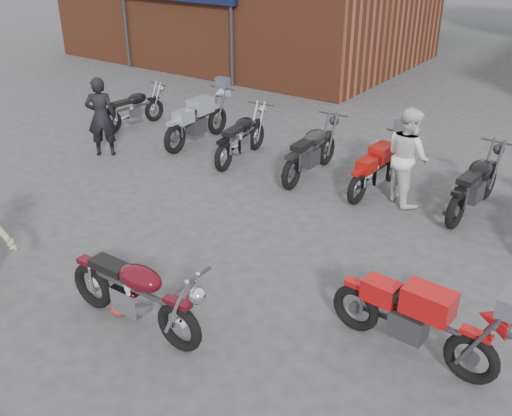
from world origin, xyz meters
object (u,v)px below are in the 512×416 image
Objects in this scene: person_light at (407,156)px; row_bike_3 at (311,148)px; row_bike_1 at (198,117)px; row_bike_0 at (134,106)px; sportbike at (416,315)px; helmet at (120,306)px; person_dark at (101,117)px; row_bike_2 at (242,134)px; vintage_motorcycle at (134,288)px; row_bike_4 at (378,165)px; row_bike_5 at (476,181)px.

person_light is 0.86× the size of row_bike_3.
person_light is at bearing -94.21° from row_bike_3.
row_bike_1 is 1.04× the size of row_bike_3.
row_bike_0 is 5.16m from row_bike_3.
sportbike reaches higher than helmet.
person_dark reaches higher than row_bike_1.
sportbike reaches higher than row_bike_2.
row_bike_2 is at bearing 148.13° from sportbike.
row_bike_2 is (-2.36, 5.38, -0.03)m from vintage_motorcycle.
person_light is 0.83× the size of row_bike_1.
row_bike_4 is (0.70, 5.52, -0.06)m from vintage_motorcycle.
sportbike is at bearing -108.56° from row_bike_0.
sportbike is 0.94× the size of row_bike_1.
row_bike_4 reaches higher than helmet.
row_bike_5 is (1.16, 0.29, -0.29)m from person_light.
helmet is 0.12× the size of row_bike_1.
row_bike_3 is (-3.69, 3.96, 0.01)m from sportbike.
vintage_motorcycle is at bearing 161.06° from row_bike_5.
row_bike_0 is 8.30m from row_bike_5.
person_dark is at bearing 107.78° from row_bike_3.
helmet is 0.14× the size of row_bike_2.
vintage_motorcycle is at bearing -149.31° from sportbike.
helmet is 5.58m from row_bike_4.
row_bike_5 is (4.81, 0.31, 0.02)m from row_bike_2.
row_bike_2 is at bearing -87.40° from row_bike_0.
person_light is 0.90× the size of row_bike_2.
row_bike_2 is 4.82m from row_bike_5.
person_light reaches higher than row_bike_1.
row_bike_1 reaches higher than row_bike_3.
row_bike_0 is (-8.85, 4.11, -0.05)m from sportbike.
row_bike_2 reaches higher than row_bike_4.
row_bike_4 is at bearing 156.30° from person_dark.
row_bike_2 is at bearing 112.97° from vintage_motorcycle.
vintage_motorcycle reaches higher than sportbike.
sportbike is at bearing -168.25° from row_bike_5.
row_bike_5 is at bearing 66.03° from vintage_motorcycle.
row_bike_2 is at bearing 169.99° from person_dark.
row_bike_3 is (5.15, -0.15, 0.07)m from row_bike_0.
vintage_motorcycle is 5.88m from row_bike_2.
person_light reaches higher than row_bike_3.
sportbike is at bearing -133.12° from row_bike_2.
row_bike_1 reaches higher than vintage_motorcycle.
row_bike_1 is at bearing 72.90° from row_bike_2.
sportbike is 0.98× the size of row_bike_3.
person_dark is 0.84× the size of row_bike_5.
vintage_motorcycle is 1.14× the size of row_bike_0.
row_bike_3 is (3.10, -0.17, -0.02)m from row_bike_1.
vintage_motorcycle is 5.51m from row_bike_3.
row_bike_3 is 1.00× the size of row_bike_5.
helmet is at bearing 168.80° from vintage_motorcycle.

